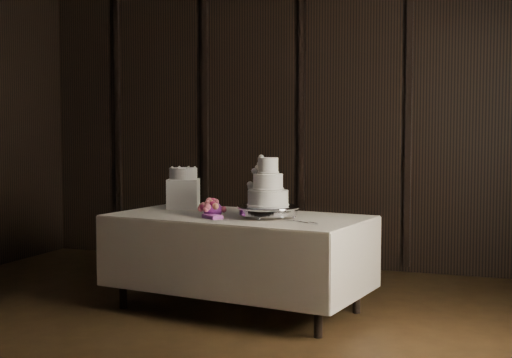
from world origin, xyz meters
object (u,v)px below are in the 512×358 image
Objects in this scene: display_table at (238,259)px; cake_stand at (268,212)px; bouquet at (213,209)px; wedding_cake at (264,187)px; small_cake at (183,173)px; box_pedestal at (183,194)px.

cake_stand is (0.28, -0.08, 0.39)m from display_table.
wedding_cake is at bearing 5.45° from bouquet.
wedding_cake reaches higher than cake_stand.
small_cake is (-0.88, 0.42, 0.06)m from wedding_cake.
wedding_cake is 0.45m from bouquet.
box_pedestal reaches higher than bouquet.
cake_stand is at bearing -7.25° from display_table.
bouquet is 1.55× the size of small_cake.
display_table is at bearing -27.13° from small_cake.
cake_stand is 1.31× the size of wedding_cake.
box_pedestal reaches higher than cake_stand.
bouquet is at bearing -43.87° from small_cake.
display_table is 5.72× the size of bouquet.
display_table is 0.45m from bouquet.
cake_stand is at bearing -23.79° from small_cake.
cake_stand is 0.44m from bouquet.
cake_stand reaches higher than display_table.
display_table is 8.87× the size of small_cake.
small_cake is (-0.47, 0.45, 0.24)m from bouquet.
cake_stand is 0.19m from wedding_cake.
box_pedestal is at bearing 161.04° from display_table.
cake_stand is 1.00m from box_pedestal.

